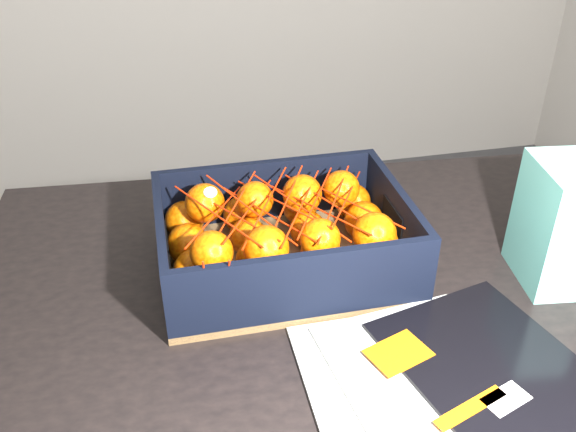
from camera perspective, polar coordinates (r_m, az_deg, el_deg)
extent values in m
cube|color=black|center=(0.95, 7.61, -8.00)|extent=(1.26, 0.89, 0.04)
cylinder|color=black|center=(1.44, -20.39, -13.27)|extent=(0.06, 0.06, 0.71)
cylinder|color=black|center=(1.64, 21.04, -7.12)|extent=(0.06, 0.06, 0.71)
cube|color=silver|center=(0.80, 9.82, -15.51)|extent=(0.21, 0.28, 0.01)
cube|color=silver|center=(0.81, 12.88, -14.56)|extent=(0.24, 0.30, 0.01)
cube|color=black|center=(0.84, 18.21, -13.01)|extent=(0.27, 0.32, 0.01)
cube|color=#D9640B|center=(0.82, 9.89, -12.01)|extent=(0.09, 0.08, 0.00)
cube|color=white|center=(0.80, 18.99, -15.27)|extent=(0.06, 0.05, 0.00)
cube|color=#D9640B|center=(0.78, 16.09, -16.23)|extent=(0.10, 0.05, 0.00)
cube|color=olive|center=(0.98, -0.39, -4.25)|extent=(0.37, 0.28, 0.01)
cube|color=black|center=(1.06, -1.92, 2.16)|extent=(0.37, 0.01, 0.12)
cube|color=black|center=(0.84, 1.52, -6.63)|extent=(0.37, 0.01, 0.12)
cube|color=black|center=(0.93, -11.16, -3.04)|extent=(0.01, 0.25, 0.12)
cube|color=black|center=(0.99, 9.68, -0.47)|extent=(0.01, 0.25, 0.12)
sphere|color=#D85404|center=(0.87, -8.10, -7.03)|extent=(0.06, 0.06, 0.06)
sphere|color=#D85404|center=(0.91, -8.49, -4.77)|extent=(0.06, 0.06, 0.06)
sphere|color=#D85404|center=(0.97, -8.99, -2.49)|extent=(0.06, 0.06, 0.06)
sphere|color=#D85404|center=(1.02, -9.29, -0.37)|extent=(0.06, 0.06, 0.06)
sphere|color=#D85404|center=(0.88, -2.19, -6.24)|extent=(0.06, 0.06, 0.06)
sphere|color=#D85404|center=(0.92, -2.98, -3.96)|extent=(0.06, 0.06, 0.06)
sphere|color=#D85404|center=(0.97, -3.59, -1.87)|extent=(0.06, 0.06, 0.06)
sphere|color=#D85404|center=(1.03, -4.22, 0.13)|extent=(0.06, 0.06, 0.06)
sphere|color=#D85404|center=(0.89, 4.13, -5.48)|extent=(0.06, 0.06, 0.06)
sphere|color=#D85404|center=(0.94, 2.94, -3.18)|extent=(0.06, 0.06, 0.06)
sphere|color=#D85404|center=(0.99, 1.78, -1.14)|extent=(0.06, 0.06, 0.06)
sphere|color=#D85404|center=(1.04, 1.08, 0.79)|extent=(0.06, 0.06, 0.06)
sphere|color=#D85404|center=(0.92, 9.34, -4.61)|extent=(0.06, 0.06, 0.06)
sphere|color=#D85404|center=(0.97, 8.18, -2.50)|extent=(0.06, 0.06, 0.06)
sphere|color=#D85404|center=(1.02, 6.82, -0.43)|extent=(0.06, 0.06, 0.06)
sphere|color=#D85404|center=(1.07, 5.84, 1.31)|extent=(0.06, 0.06, 0.06)
sphere|color=#D85404|center=(0.86, -6.88, -3.26)|extent=(0.06, 0.06, 0.06)
sphere|color=#D85404|center=(0.97, -7.48, 1.17)|extent=(0.06, 0.06, 0.06)
sphere|color=#D85404|center=(0.87, -1.96, -2.89)|extent=(0.06, 0.06, 0.06)
sphere|color=#D85404|center=(0.98, -2.98, 1.49)|extent=(0.06, 0.06, 0.06)
sphere|color=#D85404|center=(0.88, 2.90, -2.05)|extent=(0.06, 0.06, 0.06)
sphere|color=#D85404|center=(0.99, 1.29, 1.99)|extent=(0.06, 0.06, 0.06)
sphere|color=#D85404|center=(0.90, 7.79, -1.60)|extent=(0.06, 0.06, 0.06)
sphere|color=#D85404|center=(1.01, 4.82, 2.47)|extent=(0.06, 0.06, 0.06)
cylinder|color=red|center=(0.90, -6.51, 0.12)|extent=(0.10, 0.19, 0.00)
cylinder|color=red|center=(0.91, -4.99, 0.17)|extent=(0.10, 0.19, 0.02)
cylinder|color=red|center=(0.92, -3.53, 0.72)|extent=(0.10, 0.19, 0.02)
cylinder|color=red|center=(0.92, -1.93, 0.28)|extent=(0.10, 0.19, 0.01)
cylinder|color=red|center=(0.93, -0.54, 1.15)|extent=(0.10, 0.19, 0.02)
cylinder|color=red|center=(0.93, 1.06, 0.88)|extent=(0.10, 0.19, 0.02)
cylinder|color=red|center=(0.93, 2.71, 0.65)|extent=(0.10, 0.19, 0.02)
cylinder|color=red|center=(0.94, 4.02, 1.07)|extent=(0.10, 0.19, 0.01)
cylinder|color=red|center=(0.94, 5.53, 1.28)|extent=(0.10, 0.19, 0.01)
cylinder|color=red|center=(0.91, -6.57, 0.11)|extent=(0.10, 0.19, 0.03)
cylinder|color=red|center=(0.91, -5.04, 0.48)|extent=(0.10, 0.19, 0.02)
cylinder|color=red|center=(0.92, -3.53, 0.61)|extent=(0.10, 0.19, 0.02)
cylinder|color=red|center=(0.92, -2.00, 0.99)|extent=(0.10, 0.19, 0.02)
cylinder|color=red|center=(0.92, -0.38, 0.77)|extent=(0.10, 0.19, 0.03)
cylinder|color=red|center=(0.92, 1.20, 0.90)|extent=(0.10, 0.19, 0.01)
cylinder|color=red|center=(0.93, 2.51, 1.39)|extent=(0.10, 0.19, 0.00)
cylinder|color=red|center=(0.93, 4.19, 1.28)|extent=(0.10, 0.19, 0.01)
cylinder|color=red|center=(0.95, 5.39, 1.74)|extent=(0.10, 0.19, 0.03)
cylinder|color=red|center=(0.82, -7.54, -5.85)|extent=(0.00, 0.03, 0.09)
cylinder|color=red|center=(0.82, -5.46, -5.59)|extent=(0.01, 0.04, 0.08)
cube|color=white|center=(0.98, 23.02, -0.70)|extent=(0.10, 0.13, 0.19)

